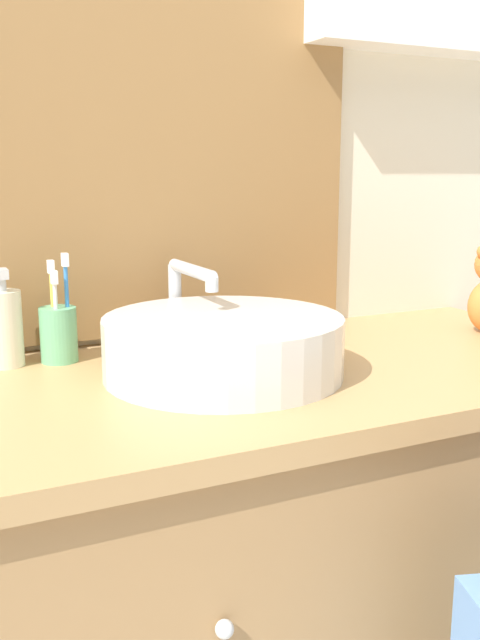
{
  "coord_description": "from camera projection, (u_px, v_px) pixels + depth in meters",
  "views": [
    {
      "loc": [
        -0.59,
        -0.7,
        1.15
      ],
      "look_at": [
        -0.13,
        0.25,
        0.92
      ],
      "focal_mm": 40.0,
      "sensor_mm": 36.0,
      "label": 1
    }
  ],
  "objects": [
    {
      "name": "wall_back",
      "position": [
        230.0,
        96.0,
        1.39
      ],
      "size": [
        3.2,
        0.18,
        2.5
      ],
      "color": "beige",
      "rests_on": "ground_plane"
    },
    {
      "name": "vanity_counter",
      "position": [
        295.0,
        585.0,
        1.28
      ],
      "size": [
        1.19,
        0.6,
        0.82
      ],
      "color": "#A37A4C",
      "rests_on": "ground_plane"
    },
    {
      "name": "sink_basin",
      "position": [
        223.0,
        344.0,
        1.13
      ],
      "size": [
        0.38,
        0.43,
        0.16
      ],
      "color": "silver",
      "rests_on": "vanity_counter"
    },
    {
      "name": "toothbrush_holder",
      "position": [
        59.0,
        331.0,
        1.21
      ],
      "size": [
        0.06,
        0.06,
        0.19
      ],
      "color": "#66B27F",
      "rests_on": "vanity_counter"
    },
    {
      "name": "soap_dispenser",
      "position": [
        3.0,
        327.0,
        1.18
      ],
      "size": [
        0.06,
        0.06,
        0.17
      ],
      "color": "beige",
      "rests_on": "vanity_counter"
    }
  ]
}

